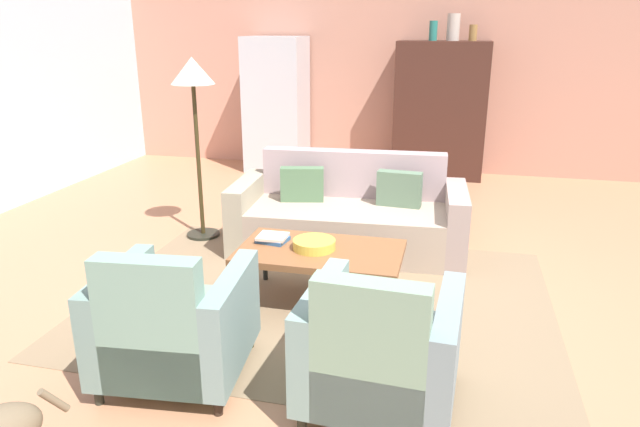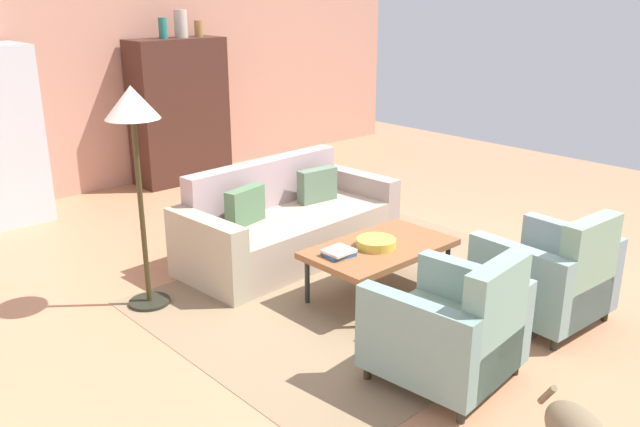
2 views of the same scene
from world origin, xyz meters
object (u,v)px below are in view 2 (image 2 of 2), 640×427
at_px(book_stack, 339,252).
at_px(vase_tall, 163,28).
at_px(armchair_right, 551,279).
at_px(cabinet, 179,111).
at_px(coffee_table, 380,250).
at_px(vase_round, 181,24).
at_px(floor_lamp, 133,124).
at_px(couch, 285,225).
at_px(armchair_left, 454,332).
at_px(vase_small, 198,29).
at_px(fruit_bowl, 376,243).

xyz_separation_m(book_stack, vase_tall, (0.91, 4.00, 1.47)).
height_order(armchair_right, cabinet, cabinet).
relative_size(coffee_table, vase_tall, 4.86).
bearing_deg(coffee_table, vase_round, 79.23).
bearing_deg(floor_lamp, couch, 2.75).
bearing_deg(armchair_left, vase_round, 69.64).
distance_m(armchair_left, vase_small, 5.70).
xyz_separation_m(vase_tall, vase_round, (0.25, 0.00, 0.04)).
bearing_deg(armchair_right, armchair_left, -176.91).
height_order(coffee_table, cabinet, cabinet).
distance_m(vase_round, vase_small, 0.26).
relative_size(vase_tall, floor_lamp, 0.14).
bearing_deg(vase_tall, book_stack, -102.87).
relative_size(couch, vase_tall, 8.71).
distance_m(fruit_bowl, book_stack, 0.35).
height_order(armchair_right, floor_lamp, floor_lamp).
relative_size(armchair_right, vase_small, 4.40).
distance_m(coffee_table, book_stack, 0.40).
height_order(vase_tall, floor_lamp, vase_tall).
relative_size(fruit_bowl, vase_small, 1.57).
distance_m(vase_tall, vase_round, 0.25).
xyz_separation_m(cabinet, vase_tall, (-0.15, -0.00, 1.02)).
bearing_deg(coffee_table, cabinet, 80.60).
height_order(fruit_bowl, vase_tall, vase_tall).
distance_m(couch, cabinet, 3.03).
bearing_deg(cabinet, coffee_table, -99.40).
relative_size(cabinet, vase_tall, 7.29).
bearing_deg(vase_small, armchair_right, -94.67).
bearing_deg(armchair_right, fruit_bowl, 121.96).
height_order(armchair_right, fruit_bowl, armchair_right).
xyz_separation_m(armchair_left, vase_round, (1.37, 5.24, 1.62)).
bearing_deg(book_stack, floor_lamp, 135.81).
bearing_deg(couch, cabinet, -106.61).
relative_size(armchair_left, floor_lamp, 0.51).
xyz_separation_m(armchair_right, vase_tall, (-0.07, 5.24, 1.58)).
bearing_deg(vase_tall, vase_small, 0.00).
xyz_separation_m(coffee_table, fruit_bowl, (-0.05, 0.00, 0.07)).
xyz_separation_m(couch, fruit_bowl, (-0.04, -1.19, 0.17)).
distance_m(couch, vase_small, 3.46).
xyz_separation_m(fruit_bowl, vase_round, (0.82, 4.07, 1.50)).
bearing_deg(vase_tall, armchair_right, -89.21).
bearing_deg(cabinet, couch, -103.24).
height_order(armchair_left, vase_small, vase_small).
bearing_deg(vase_small, floor_lamp, -130.10).
relative_size(coffee_table, fruit_bowl, 3.82).
height_order(vase_round, floor_lamp, vase_round).
distance_m(vase_tall, vase_small, 0.50).
xyz_separation_m(couch, vase_round, (0.78, 2.88, 1.68)).
relative_size(book_stack, vase_small, 1.22).
relative_size(armchair_left, cabinet, 0.49).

